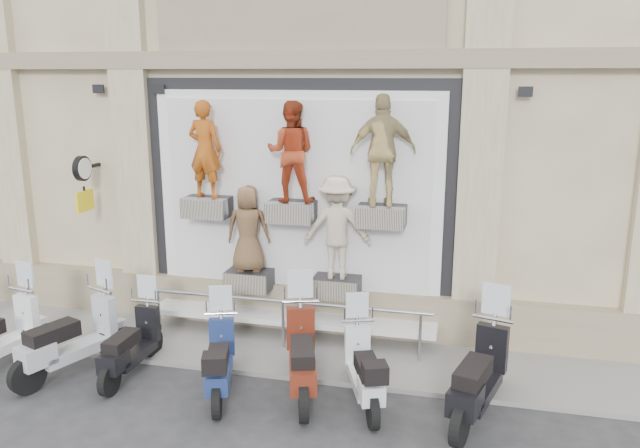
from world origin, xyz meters
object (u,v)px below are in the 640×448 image
(scooter_e, at_px, (219,347))
(scooter_g, at_px, (364,356))
(scooter_d, at_px, (130,332))
(scooter_f, at_px, (302,340))
(scooter_c, at_px, (70,323))
(scooter_h, at_px, (480,360))
(guard_rail, at_px, (283,326))
(clock_sign_bracket, at_px, (83,176))

(scooter_e, bearing_deg, scooter_g, -11.96)
(scooter_d, relative_size, scooter_e, 0.98)
(scooter_f, xyz_separation_m, scooter_g, (0.93, -0.07, -0.12))
(scooter_c, relative_size, scooter_e, 1.15)
(scooter_g, distance_m, scooter_h, 1.59)
(scooter_e, distance_m, scooter_g, 2.12)
(guard_rail, height_order, scooter_c, scooter_c)
(scooter_c, distance_m, scooter_g, 4.61)
(scooter_e, xyz_separation_m, scooter_g, (2.10, 0.23, -0.01))
(guard_rail, relative_size, scooter_f, 2.41)
(scooter_c, xyz_separation_m, scooter_f, (3.67, 0.25, -0.00))
(clock_sign_bracket, bearing_deg, scooter_e, -31.31)
(guard_rail, distance_m, clock_sign_bracket, 4.57)
(scooter_c, bearing_deg, scooter_e, 19.83)
(scooter_e, bearing_deg, clock_sign_bracket, 130.47)
(scooter_c, relative_size, scooter_f, 1.00)
(clock_sign_bracket, distance_m, scooter_d, 3.33)
(scooter_c, xyz_separation_m, scooter_h, (6.18, 0.16, 0.01))
(scooter_e, height_order, scooter_h, scooter_h)
(scooter_f, height_order, scooter_g, scooter_f)
(scooter_e, bearing_deg, scooter_f, -3.71)
(scooter_e, relative_size, scooter_g, 1.01)
(guard_rail, distance_m, scooter_h, 3.51)
(scooter_d, bearing_deg, clock_sign_bracket, 135.10)
(guard_rail, bearing_deg, clock_sign_bracket, 173.16)
(guard_rail, relative_size, scooter_g, 2.79)
(clock_sign_bracket, distance_m, scooter_e, 4.50)
(guard_rail, distance_m, scooter_c, 3.39)
(guard_rail, relative_size, clock_sign_bracket, 4.96)
(scooter_d, distance_m, scooter_g, 3.67)
(clock_sign_bracket, height_order, scooter_g, clock_sign_bracket)
(scooter_c, bearing_deg, clock_sign_bracket, 135.49)
(scooter_d, bearing_deg, scooter_h, -0.07)
(scooter_c, distance_m, scooter_d, 0.96)
(guard_rail, bearing_deg, scooter_e, -106.76)
(guard_rail, height_order, scooter_f, scooter_f)
(scooter_e, height_order, scooter_g, scooter_e)
(clock_sign_bracket, height_order, scooter_f, clock_sign_bracket)
(guard_rail, bearing_deg, scooter_c, -152.48)
(scooter_c, height_order, scooter_h, scooter_h)
(scooter_e, height_order, scooter_f, scooter_f)
(scooter_c, height_order, scooter_d, scooter_c)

